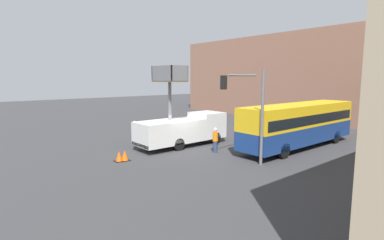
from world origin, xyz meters
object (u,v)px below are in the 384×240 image
traffic_cone_near_truck (119,157)px  traffic_cone_mid_road (125,156)px  city_bus (300,122)px  road_worker_near_truck (135,133)px  traffic_light_pole (247,101)px  utility_truck (183,128)px  road_worker_directing (215,140)px

traffic_cone_near_truck → traffic_cone_mid_road: traffic_cone_mid_road is taller
city_bus → road_worker_near_truck: size_ratio=5.99×
road_worker_near_truck → city_bus: bearing=172.3°
traffic_light_pole → road_worker_near_truck: traffic_light_pole is taller
traffic_light_pole → city_bus: bearing=89.5°
utility_truck → city_bus: (6.02, 6.31, 0.50)m
city_bus → traffic_light_pole: 6.31m
traffic_light_pole → road_worker_near_truck: 9.27m
traffic_light_pole → traffic_cone_mid_road: traffic_light_pole is taller
road_worker_near_truck → traffic_cone_mid_road: road_worker_near_truck is taller
road_worker_near_truck → road_worker_directing: 6.33m
traffic_light_pole → traffic_cone_mid_road: (-4.96, -5.75, -3.49)m
road_worker_near_truck → road_worker_directing: (5.36, 3.35, -0.11)m
traffic_light_pole → traffic_cone_mid_road: bearing=-130.8°
city_bus → traffic_light_pole: bearing=-164.3°
utility_truck → road_worker_directing: utility_truck is taller
traffic_light_pole → road_worker_directing: bearing=177.5°
utility_truck → traffic_cone_near_truck: size_ratio=11.48×
city_bus → traffic_cone_near_truck: size_ratio=18.11×
road_worker_directing → utility_truck: bearing=129.7°
utility_truck → traffic_light_pole: bearing=2.8°
city_bus → road_worker_near_truck: bearing=154.4°
city_bus → traffic_cone_mid_road: size_ratio=17.36×
utility_truck → road_worker_near_truck: (-2.25, -2.94, -0.43)m
city_bus → road_worker_near_truck: 12.44m
traffic_light_pole → utility_truck: bearing=-177.2°
city_bus → traffic_light_pole: size_ratio=2.06×
road_worker_directing → traffic_cone_mid_road: 6.27m
utility_truck → road_worker_near_truck: size_ratio=3.80×
road_worker_directing → traffic_cone_mid_road: road_worker_directing is taller
road_worker_directing → traffic_cone_mid_road: size_ratio=2.63×
traffic_light_pole → road_worker_near_truck: bearing=-158.5°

